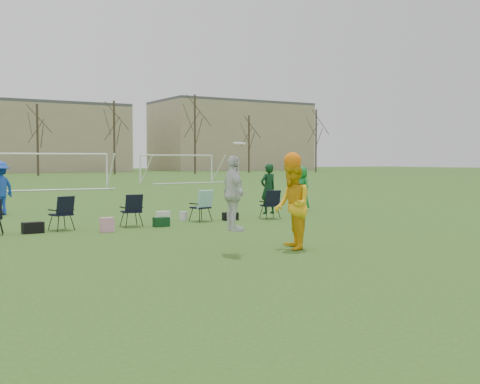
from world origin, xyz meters
TOP-DOWN VIEW (x-y plane):
  - ground at (0.00, 0.00)m, footprint 260.00×260.00m
  - fielder_blue at (-2.34, 13.80)m, footprint 1.43×1.36m
  - fielder_green_far at (8.27, 9.88)m, footprint 0.64×0.90m
  - center_contest at (1.37, 1.61)m, footprint 2.25×1.15m
  - sideline_setup at (1.54, 7.86)m, footprint 9.51×2.29m
  - goal_mid at (4.00, 32.00)m, footprint 7.40×0.63m
  - goal_right at (16.00, 38.00)m, footprint 7.35×1.14m

SIDE VIEW (x-z plane):
  - ground at x=0.00m, z-range 0.00..0.00m
  - sideline_setup at x=1.54m, z-range -0.38..1.48m
  - fielder_green_far at x=8.27m, z-range 0.00..1.74m
  - fielder_blue at x=-2.34m, z-range 0.00..1.95m
  - center_contest at x=1.37m, z-range -0.09..2.27m
  - goal_mid at x=4.00m, z-range 0.69..3.15m
  - goal_right at x=16.00m, z-range 0.69..3.15m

